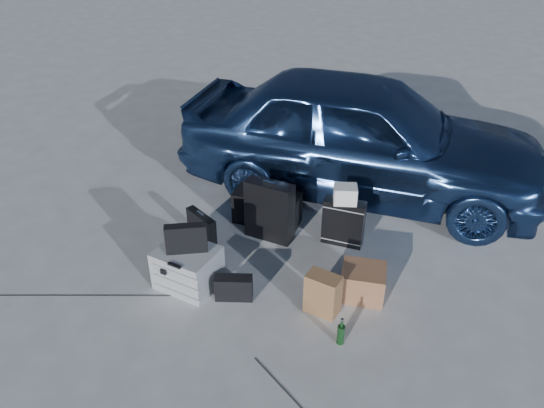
# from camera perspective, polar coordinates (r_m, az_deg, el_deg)

# --- Properties ---
(ground) EXTENTS (60.00, 60.00, 0.00)m
(ground) POSITION_cam_1_polar(r_m,az_deg,el_deg) (5.15, -1.66, -9.72)
(ground) COLOR beige
(ground) RESTS_ON ground
(car) EXTENTS (4.37, 1.80, 1.48)m
(car) POSITION_cam_1_polar(r_m,az_deg,el_deg) (6.54, 9.63, 7.36)
(car) COLOR #2B4A81
(car) RESTS_ON ground
(pelican_case) EXTENTS (0.63, 0.55, 0.40)m
(pelican_case) POSITION_cam_1_polar(r_m,az_deg,el_deg) (5.20, -9.05, -6.77)
(pelican_case) COLOR #A7A9AC
(pelican_case) RESTS_ON ground
(laptop_bag) EXTENTS (0.39, 0.25, 0.29)m
(laptop_bag) POSITION_cam_1_polar(r_m,az_deg,el_deg) (4.98, -9.21, -3.69)
(laptop_bag) COLOR black
(laptop_bag) RESTS_ON pelican_case
(briefcase) EXTENTS (0.42, 0.30, 0.33)m
(briefcase) POSITION_cam_1_polar(r_m,az_deg,el_deg) (5.79, -7.58, -2.51)
(briefcase) COLOR black
(briefcase) RESTS_ON ground
(suitcase_left) EXTENTS (0.54, 0.26, 0.68)m
(suitcase_left) POSITION_cam_1_polar(r_m,az_deg,el_deg) (5.70, -0.27, -0.73)
(suitcase_left) COLOR black
(suitcase_left) RESTS_ON ground
(suitcase_right) EXTENTS (0.44, 0.17, 0.53)m
(suitcase_right) POSITION_cam_1_polar(r_m,az_deg,el_deg) (5.70, 7.69, -1.97)
(suitcase_right) COLOR black
(suitcase_right) RESTS_ON ground
(white_carton) EXTENTS (0.27, 0.24, 0.19)m
(white_carton) POSITION_cam_1_polar(r_m,az_deg,el_deg) (5.49, 7.88, 1.03)
(white_carton) COLOR silver
(white_carton) RESTS_ON suitcase_right
(duffel_bag) EXTENTS (0.75, 0.32, 0.37)m
(duffel_bag) POSITION_cam_1_polar(r_m,az_deg,el_deg) (6.03, -0.54, -0.41)
(duffel_bag) COLOR black
(duffel_bag) RESTS_ON ground
(flat_box_white) EXTENTS (0.42, 0.37, 0.06)m
(flat_box_white) POSITION_cam_1_polar(r_m,az_deg,el_deg) (5.91, -0.71, 1.31)
(flat_box_white) COLOR silver
(flat_box_white) RESTS_ON duffel_bag
(flat_box_black) EXTENTS (0.29, 0.23, 0.06)m
(flat_box_black) POSITION_cam_1_polar(r_m,az_deg,el_deg) (5.87, -0.59, 1.76)
(flat_box_black) COLOR black
(flat_box_black) RESTS_ON flat_box_white
(kraft_bag) EXTENTS (0.34, 0.25, 0.41)m
(kraft_bag) POSITION_cam_1_polar(r_m,az_deg,el_deg) (4.87, 5.49, -9.60)
(kraft_bag) COLOR #8B5D3C
(kraft_bag) RESTS_ON ground
(cardboard_box) EXTENTS (0.44, 0.39, 0.31)m
(cardboard_box) POSITION_cam_1_polar(r_m,az_deg,el_deg) (5.12, 9.75, -8.28)
(cardboard_box) COLOR #976242
(cardboard_box) RESTS_ON ground
(messenger_bag) EXTENTS (0.37, 0.22, 0.25)m
(messenger_bag) POSITION_cam_1_polar(r_m,az_deg,el_deg) (5.04, -4.14, -8.98)
(messenger_bag) COLOR black
(messenger_bag) RESTS_ON ground
(green_bottle) EXTENTS (0.08, 0.08, 0.26)m
(green_bottle) POSITION_cam_1_polar(r_m,az_deg,el_deg) (4.65, 7.44, -13.46)
(green_bottle) COLOR black
(green_bottle) RESTS_ON ground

